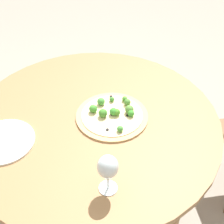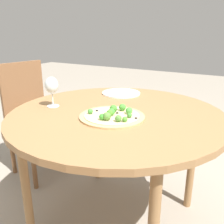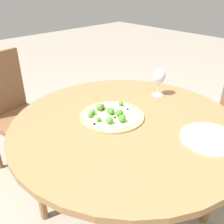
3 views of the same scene
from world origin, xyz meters
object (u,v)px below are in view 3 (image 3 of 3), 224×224
object	(u,v)px
pizza	(111,115)
wine_glass	(159,77)
chair_2	(14,110)
plate_near	(210,138)

from	to	relation	value
pizza	wine_glass	world-z (taller)	wine_glass
pizza	wine_glass	bearing A→B (deg)	-179.80
chair_2	pizza	size ratio (longest dim) A/B	2.71
chair_2	pizza	world-z (taller)	chair_2
pizza	chair_2	bearing A→B (deg)	-79.14
wine_glass	chair_2	bearing A→B (deg)	-57.39
wine_glass	plate_near	world-z (taller)	wine_glass
pizza	wine_glass	distance (m)	0.43
chair_2	plate_near	world-z (taller)	chair_2
chair_2	plate_near	distance (m)	1.48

